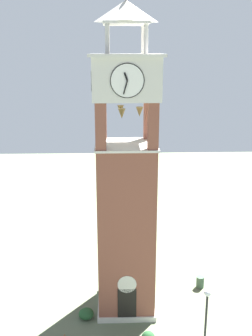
{
  "coord_description": "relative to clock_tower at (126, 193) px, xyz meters",
  "views": [
    {
      "loc": [
        -0.78,
        -22.21,
        15.53
      ],
      "look_at": [
        0.0,
        0.0,
        9.09
      ],
      "focal_mm": 43.19,
      "sensor_mm": 36.0,
      "label": 1
    }
  ],
  "objects": [
    {
      "name": "trash_bin",
      "position": [
        5.13,
        1.86,
        -7.16
      ],
      "size": [
        0.52,
        0.52,
        0.8
      ],
      "primitive_type": "cylinder",
      "color": "#38513D",
      "rests_on": "ground"
    },
    {
      "name": "shrub_near_entry",
      "position": [
        -2.45,
        -1.21,
        -7.25
      ],
      "size": [
        0.91,
        0.91,
        0.62
      ],
      "primitive_type": "ellipsoid",
      "color": "#234C28",
      "rests_on": "ground"
    },
    {
      "name": "lamp_post",
      "position": [
        4.04,
        -4.27,
        -4.93
      ],
      "size": [
        0.36,
        0.36,
        3.78
      ],
      "color": "black",
      "rests_on": "ground"
    },
    {
      "name": "clock_tower",
      "position": [
        0.0,
        0.0,
        0.0
      ],
      "size": [
        3.91,
        3.91,
        18.3
      ],
      "color": "brown",
      "rests_on": "ground"
    },
    {
      "name": "ground",
      "position": [
        -0.0,
        0.0,
        -7.56
      ],
      "size": [
        80.0,
        80.0,
        0.0
      ],
      "primitive_type": "plane",
      "color": "#5B664C"
    }
  ]
}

